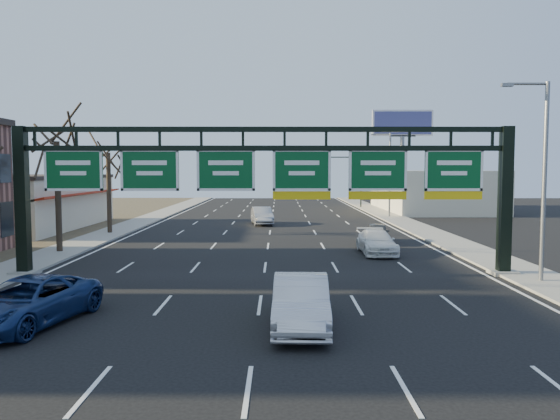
{
  "coord_description": "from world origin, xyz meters",
  "views": [
    {
      "loc": [
        0.72,
        -18.36,
        5.11
      ],
      "look_at": [
        0.78,
        7.56,
        3.2
      ],
      "focal_mm": 35.0,
      "sensor_mm": 36.0,
      "label": 1
    }
  ],
  "objects_px": {
    "car_blue_suv": "(27,302)",
    "car_silver_sedan": "(301,302)",
    "car_white_wagon": "(377,242)",
    "sign_gantry": "(267,180)"
  },
  "relations": [
    {
      "from": "car_blue_suv",
      "to": "car_silver_sedan",
      "type": "distance_m",
      "value": 9.01
    },
    {
      "from": "car_blue_suv",
      "to": "car_white_wagon",
      "type": "distance_m",
      "value": 20.94
    },
    {
      "from": "car_blue_suv",
      "to": "car_silver_sedan",
      "type": "relative_size",
      "value": 1.12
    },
    {
      "from": "car_blue_suv",
      "to": "car_silver_sedan",
      "type": "height_order",
      "value": "car_silver_sedan"
    },
    {
      "from": "sign_gantry",
      "to": "car_silver_sedan",
      "type": "relative_size",
      "value": 4.88
    },
    {
      "from": "car_blue_suv",
      "to": "car_white_wagon",
      "type": "height_order",
      "value": "car_blue_suv"
    },
    {
      "from": "sign_gantry",
      "to": "car_silver_sedan",
      "type": "xyz_separation_m",
      "value": [
        1.27,
        -8.98,
        -3.8
      ]
    },
    {
      "from": "car_silver_sedan",
      "to": "sign_gantry",
      "type": "bearing_deg",
      "value": 99.76
    },
    {
      "from": "car_white_wagon",
      "to": "sign_gantry",
      "type": "bearing_deg",
      "value": -135.52
    },
    {
      "from": "sign_gantry",
      "to": "car_silver_sedan",
      "type": "height_order",
      "value": "sign_gantry"
    }
  ]
}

